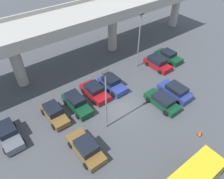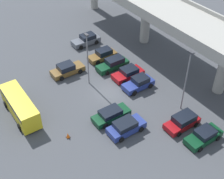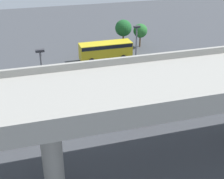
{
  "view_description": "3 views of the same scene",
  "coord_description": "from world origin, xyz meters",
  "px_view_note": "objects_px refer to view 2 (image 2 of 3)",
  "views": [
    {
      "loc": [
        -12.57,
        -14.14,
        19.04
      ],
      "look_at": [
        0.35,
        2.61,
        1.1
      ],
      "focal_mm": 35.0,
      "sensor_mm": 36.0,
      "label": 1
    },
    {
      "loc": [
        26.42,
        -17.49,
        26.38
      ],
      "look_at": [
        1.08,
        -0.26,
        1.38
      ],
      "focal_mm": 50.0,
      "sensor_mm": 36.0,
      "label": 2
    },
    {
      "loc": [
        8.75,
        29.86,
        16.63
      ],
      "look_at": [
        0.59,
        2.44,
        2.16
      ],
      "focal_mm": 50.0,
      "sensor_mm": 36.0,
      "label": 3
    }
  ],
  "objects_px": {
    "traffic_cone": "(68,135)",
    "parked_car_6": "(126,127)",
    "parked_car_1": "(67,69)",
    "parked_car_8": "(204,136)",
    "parked_car_5": "(111,115)",
    "lamp_post_near_aisle": "(186,77)",
    "parked_car_3": "(128,73)",
    "parked_car_0": "(86,40)",
    "parked_car_7": "(183,121)",
    "lamp_post_mid_lot": "(88,56)",
    "parked_car_2": "(113,64)",
    "parked_car_9": "(103,55)",
    "parked_car_4": "(139,83)",
    "shuttle_bus": "(20,105)"
  },
  "relations": [
    {
      "from": "traffic_cone",
      "to": "parked_car_6",
      "type": "bearing_deg",
      "value": 64.01
    },
    {
      "from": "parked_car_1",
      "to": "parked_car_8",
      "type": "bearing_deg",
      "value": -71.54
    },
    {
      "from": "parked_car_5",
      "to": "lamp_post_near_aisle",
      "type": "height_order",
      "value": "lamp_post_near_aisle"
    },
    {
      "from": "parked_car_3",
      "to": "parked_car_8",
      "type": "xyz_separation_m",
      "value": [
        14.1,
        -0.08,
        -0.01
      ]
    },
    {
      "from": "parked_car_0",
      "to": "parked_car_3",
      "type": "distance_m",
      "value": 11.08
    },
    {
      "from": "parked_car_7",
      "to": "lamp_post_mid_lot",
      "type": "height_order",
      "value": "lamp_post_mid_lot"
    },
    {
      "from": "parked_car_2",
      "to": "parked_car_9",
      "type": "height_order",
      "value": "parked_car_2"
    },
    {
      "from": "parked_car_4",
      "to": "parked_car_5",
      "type": "height_order",
      "value": "parked_car_4"
    },
    {
      "from": "shuttle_bus",
      "to": "lamp_post_mid_lot",
      "type": "xyz_separation_m",
      "value": [
        -0.79,
        10.0,
        2.92
      ]
    },
    {
      "from": "parked_car_6",
      "to": "parked_car_5",
      "type": "bearing_deg",
      "value": 95.28
    },
    {
      "from": "parked_car_8",
      "to": "parked_car_7",
      "type": "bearing_deg",
      "value": -82.59
    },
    {
      "from": "parked_car_6",
      "to": "traffic_cone",
      "type": "bearing_deg",
      "value": 154.01
    },
    {
      "from": "parked_car_0",
      "to": "parked_car_6",
      "type": "relative_size",
      "value": 1.04
    },
    {
      "from": "parked_car_6",
      "to": "parked_car_8",
      "type": "height_order",
      "value": "parked_car_6"
    },
    {
      "from": "parked_car_7",
      "to": "parked_car_8",
      "type": "height_order",
      "value": "parked_car_7"
    },
    {
      "from": "shuttle_bus",
      "to": "lamp_post_near_aisle",
      "type": "height_order",
      "value": "lamp_post_near_aisle"
    },
    {
      "from": "parked_car_6",
      "to": "parked_car_9",
      "type": "xyz_separation_m",
      "value": [
        -14.1,
        5.99,
        -0.02
      ]
    },
    {
      "from": "parked_car_0",
      "to": "lamp_post_mid_lot",
      "type": "xyz_separation_m",
      "value": [
        9.12,
        -4.98,
        3.71
      ]
    },
    {
      "from": "parked_car_3",
      "to": "parked_car_9",
      "type": "xyz_separation_m",
      "value": [
        -5.91,
        -0.4,
        0.04
      ]
    },
    {
      "from": "lamp_post_near_aisle",
      "to": "parked_car_2",
      "type": "bearing_deg",
      "value": -169.97
    },
    {
      "from": "parked_car_2",
      "to": "lamp_post_mid_lot",
      "type": "xyz_separation_m",
      "value": [
        1.03,
        -4.71,
        3.71
      ]
    },
    {
      "from": "parked_car_3",
      "to": "parked_car_6",
      "type": "relative_size",
      "value": 1.01
    },
    {
      "from": "parked_car_3",
      "to": "parked_car_4",
      "type": "distance_m",
      "value": 2.67
    },
    {
      "from": "parked_car_7",
      "to": "parked_car_0",
      "type": "bearing_deg",
      "value": -90.58
    },
    {
      "from": "parked_car_8",
      "to": "parked_car_0",
      "type": "bearing_deg",
      "value": -89.65
    },
    {
      "from": "parked_car_5",
      "to": "parked_car_7",
      "type": "height_order",
      "value": "parked_car_7"
    },
    {
      "from": "parked_car_8",
      "to": "lamp_post_near_aisle",
      "type": "relative_size",
      "value": 0.54
    },
    {
      "from": "traffic_cone",
      "to": "parked_car_3",
      "type": "bearing_deg",
      "value": 113.3
    },
    {
      "from": "parked_car_3",
      "to": "parked_car_4",
      "type": "height_order",
      "value": "parked_car_4"
    },
    {
      "from": "parked_car_2",
      "to": "parked_car_6",
      "type": "relative_size",
      "value": 1.09
    },
    {
      "from": "parked_car_3",
      "to": "parked_car_7",
      "type": "height_order",
      "value": "parked_car_7"
    },
    {
      "from": "parked_car_5",
      "to": "lamp_post_mid_lot",
      "type": "bearing_deg",
      "value": 79.25
    },
    {
      "from": "parked_car_8",
      "to": "lamp_post_near_aisle",
      "type": "xyz_separation_m",
      "value": [
        -5.23,
        1.67,
        4.16
      ]
    },
    {
      "from": "parked_car_1",
      "to": "parked_car_7",
      "type": "distance_m",
      "value": 17.85
    },
    {
      "from": "parked_car_9",
      "to": "lamp_post_near_aisle",
      "type": "bearing_deg",
      "value": 97.67
    },
    {
      "from": "parked_car_0",
      "to": "traffic_cone",
      "type": "xyz_separation_m",
      "value": [
        16.38,
        -12.08,
        -0.43
      ]
    },
    {
      "from": "parked_car_4",
      "to": "parked_car_2",
      "type": "bearing_deg",
      "value": -87.16
    },
    {
      "from": "parked_car_9",
      "to": "lamp_post_near_aisle",
      "type": "height_order",
      "value": "lamp_post_near_aisle"
    },
    {
      "from": "parked_car_0",
      "to": "traffic_cone",
      "type": "distance_m",
      "value": 20.36
    },
    {
      "from": "parked_car_5",
      "to": "parked_car_7",
      "type": "distance_m",
      "value": 8.39
    },
    {
      "from": "parked_car_3",
      "to": "parked_car_1",
      "type": "bearing_deg",
      "value": -39.89
    },
    {
      "from": "traffic_cone",
      "to": "parked_car_9",
      "type": "bearing_deg",
      "value": 133.26
    },
    {
      "from": "parked_car_2",
      "to": "parked_car_8",
      "type": "bearing_deg",
      "value": 91.42
    },
    {
      "from": "parked_car_1",
      "to": "parked_car_7",
      "type": "height_order",
      "value": "parked_car_1"
    },
    {
      "from": "parked_car_3",
      "to": "parked_car_5",
      "type": "xyz_separation_m",
      "value": [
        5.51,
        -6.64,
        -0.01
      ]
    },
    {
      "from": "parked_car_4",
      "to": "parked_car_9",
      "type": "relative_size",
      "value": 0.97
    },
    {
      "from": "parked_car_9",
      "to": "shuttle_bus",
      "type": "height_order",
      "value": "shuttle_bus"
    },
    {
      "from": "parked_car_0",
      "to": "parked_car_8",
      "type": "relative_size",
      "value": 1.03
    },
    {
      "from": "parked_car_0",
      "to": "parked_car_9",
      "type": "relative_size",
      "value": 1.04
    },
    {
      "from": "parked_car_6",
      "to": "lamp_post_mid_lot",
      "type": "xyz_separation_m",
      "value": [
        -10.15,
        1.17,
        3.71
      ]
    }
  ]
}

